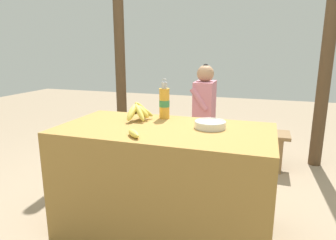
% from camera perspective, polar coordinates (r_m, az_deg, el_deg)
% --- Properties ---
extents(ground_plane, '(12.00, 12.00, 0.00)m').
position_cam_1_polar(ground_plane, '(2.25, -0.62, -19.99)').
color(ground_plane, gray).
extents(market_counter, '(1.39, 0.72, 0.74)m').
position_cam_1_polar(market_counter, '(2.07, -0.65, -11.41)').
color(market_counter, olive).
rests_on(market_counter, ground_plane).
extents(banana_bunch_ripe, '(0.15, 0.28, 0.14)m').
position_cam_1_polar(banana_bunch_ripe, '(2.14, -5.56, 1.75)').
color(banana_bunch_ripe, '#4C381E').
rests_on(banana_bunch_ripe, market_counter).
extents(serving_bowl, '(0.20, 0.20, 0.05)m').
position_cam_1_polar(serving_bowl, '(1.94, 8.05, -0.78)').
color(serving_bowl, silver).
rests_on(serving_bowl, market_counter).
extents(water_bottle, '(0.08, 0.08, 0.29)m').
position_cam_1_polar(water_bottle, '(2.18, -0.69, 3.34)').
color(water_bottle, gold).
rests_on(water_bottle, market_counter).
extents(loose_banana_front, '(0.13, 0.13, 0.04)m').
position_cam_1_polar(loose_banana_front, '(1.74, -6.54, -2.58)').
color(loose_banana_front, '#E0C64C').
rests_on(loose_banana_front, market_counter).
extents(wooden_bench, '(1.76, 0.32, 0.39)m').
position_cam_1_polar(wooden_bench, '(3.36, 7.22, -2.35)').
color(wooden_bench, brown).
rests_on(wooden_bench, ground_plane).
extents(seated_vendor, '(0.41, 0.39, 1.08)m').
position_cam_1_polar(seated_vendor, '(3.28, 6.23, 2.34)').
color(seated_vendor, '#232328').
rests_on(seated_vendor, ground_plane).
extents(banana_bunch_green, '(0.13, 0.24, 0.12)m').
position_cam_1_polar(banana_bunch_green, '(3.27, 16.05, -1.12)').
color(banana_bunch_green, '#4C381E').
rests_on(banana_bunch_green, wooden_bench).
extents(support_post_near, '(0.13, 0.13, 2.70)m').
position_cam_1_polar(support_post_near, '(3.87, -9.25, 14.91)').
color(support_post_near, '#4C3823').
rests_on(support_post_near, ground_plane).
extents(support_post_far, '(0.13, 0.13, 2.70)m').
position_cam_1_polar(support_post_far, '(3.49, 28.38, 13.70)').
color(support_post_far, '#4C3823').
rests_on(support_post_far, ground_plane).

